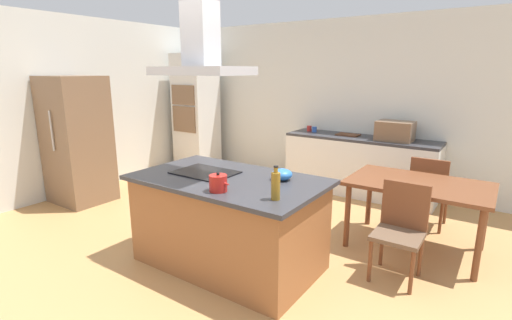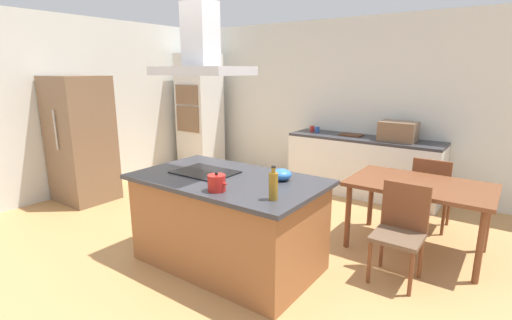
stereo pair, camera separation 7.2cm
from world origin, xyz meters
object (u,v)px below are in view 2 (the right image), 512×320
object	(u,v)px
cooktop	(205,172)
coffee_mug_blue	(317,130)
countertop_microwave	(398,131)
wall_oven_stack	(200,112)
olive_oil_bottle	(273,186)
coffee_mug_red	(312,129)
dining_table	(420,191)
range_hood	(201,47)
cutting_board	(351,135)
chair_facing_back_wall	(431,189)
chair_facing_island	(401,226)
mixing_bowl	(281,175)
tea_kettle	(217,183)
refrigerator	(81,140)

from	to	relation	value
cooktop	coffee_mug_blue	xyz separation A→B (m)	(-0.21, 2.91, 0.04)
countertop_microwave	wall_oven_stack	world-z (taller)	wall_oven_stack
olive_oil_bottle	coffee_mug_red	world-z (taller)	olive_oil_bottle
dining_table	range_hood	size ratio (longest dim) A/B	1.56
cutting_board	chair_facing_back_wall	distance (m)	1.67
wall_oven_stack	dining_table	bearing A→B (deg)	-16.00
chair_facing_island	chair_facing_back_wall	world-z (taller)	same
mixing_bowl	range_hood	size ratio (longest dim) A/B	0.22
dining_table	mixing_bowl	bearing A→B (deg)	-129.87
olive_oil_bottle	chair_facing_island	bearing A→B (deg)	53.37
range_hood	chair_facing_back_wall	bearing A→B (deg)	50.00
cooktop	coffee_mug_blue	size ratio (longest dim) A/B	6.67
countertop_microwave	chair_facing_back_wall	bearing A→B (deg)	-51.36
cooktop	range_hood	world-z (taller)	range_hood
mixing_bowl	countertop_microwave	world-z (taller)	countertop_microwave
coffee_mug_blue	range_hood	size ratio (longest dim) A/B	0.10
tea_kettle	chair_facing_island	distance (m)	1.73
olive_oil_bottle	cutting_board	size ratio (longest dim) A/B	0.81
tea_kettle	coffee_mug_red	world-z (taller)	tea_kettle
cooktop	wall_oven_stack	xyz separation A→B (m)	(-2.61, 2.65, 0.20)
tea_kettle	refrigerator	bearing A→B (deg)	169.11
refrigerator	coffee_mug_blue	bearing A→B (deg)	46.99
dining_table	range_hood	world-z (taller)	range_hood
olive_oil_bottle	chair_facing_back_wall	size ratio (longest dim) A/B	0.31
wall_oven_stack	chair_facing_back_wall	size ratio (longest dim) A/B	2.47
mixing_bowl	chair_facing_island	distance (m)	1.19
mixing_bowl	coffee_mug_red	xyz separation A→B (m)	(-1.08, 2.72, -0.01)
coffee_mug_blue	tea_kettle	bearing A→B (deg)	-78.08
countertop_microwave	dining_table	distance (m)	1.66
tea_kettle	mixing_bowl	world-z (taller)	tea_kettle
tea_kettle	mixing_bowl	distance (m)	0.65
countertop_microwave	coffee_mug_blue	bearing A→B (deg)	178.82
cutting_board	wall_oven_stack	world-z (taller)	wall_oven_stack
olive_oil_bottle	coffee_mug_red	distance (m)	3.47
refrigerator	dining_table	bearing A→B (deg)	14.61
coffee_mug_red	range_hood	bearing A→B (deg)	-83.72
range_hood	tea_kettle	bearing A→B (deg)	-37.18
tea_kettle	coffee_mug_blue	xyz separation A→B (m)	(-0.69, 3.27, -0.03)
tea_kettle	coffee_mug_red	bearing A→B (deg)	103.65
mixing_bowl	chair_facing_back_wall	bearing A→B (deg)	61.93
tea_kettle	chair_facing_back_wall	size ratio (longest dim) A/B	0.23
tea_kettle	mixing_bowl	size ratio (longest dim) A/B	1.06
coffee_mug_blue	refrigerator	bearing A→B (deg)	-133.01
cooktop	mixing_bowl	world-z (taller)	mixing_bowl
coffee_mug_blue	dining_table	bearing A→B (deg)	-37.77
mixing_bowl	cutting_board	xyz separation A→B (m)	(-0.39, 2.70, -0.04)
mixing_bowl	dining_table	world-z (taller)	mixing_bowl
mixing_bowl	cutting_board	size ratio (longest dim) A/B	0.57
chair_facing_island	mixing_bowl	bearing A→B (deg)	-152.59
coffee_mug_blue	wall_oven_stack	xyz separation A→B (m)	(-2.40, -0.26, 0.16)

